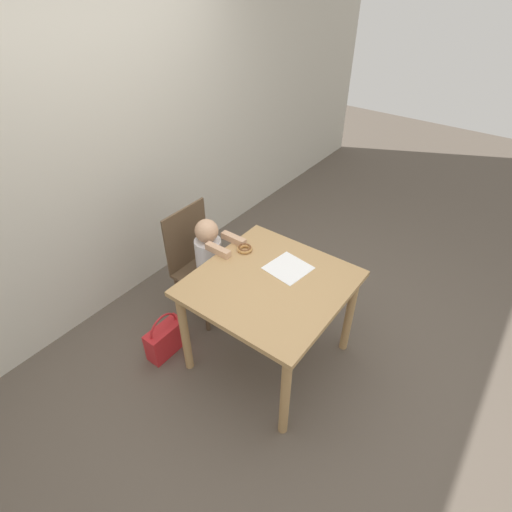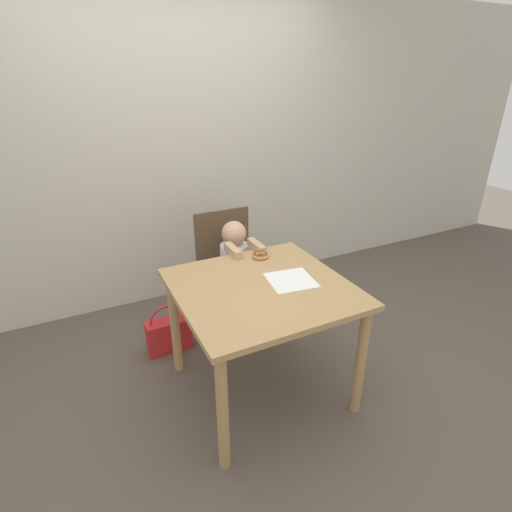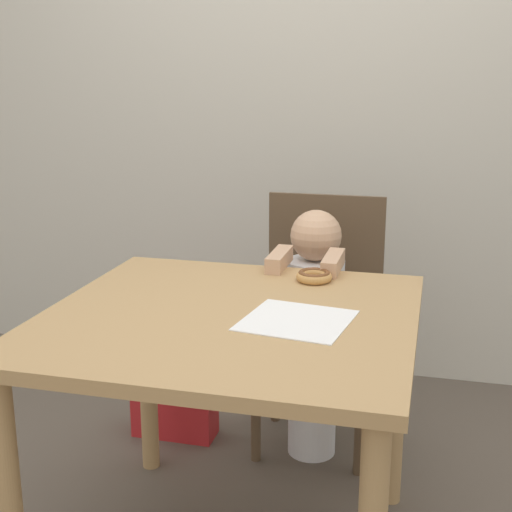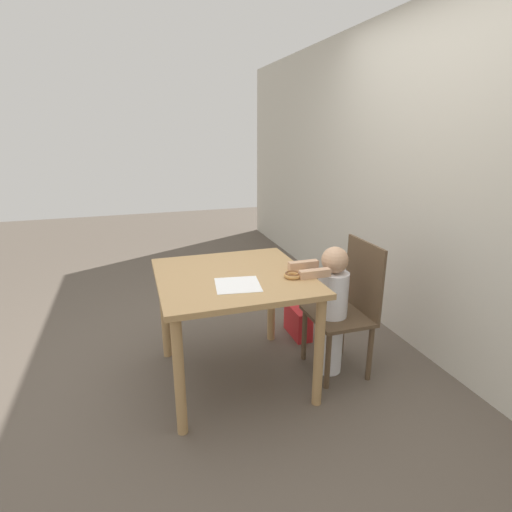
% 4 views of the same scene
% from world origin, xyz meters
% --- Properties ---
extents(ground_plane, '(12.00, 12.00, 0.00)m').
position_xyz_m(ground_plane, '(0.00, 0.00, 0.00)').
color(ground_plane, brown).
extents(wall_back, '(8.00, 0.05, 2.50)m').
position_xyz_m(wall_back, '(0.00, 1.46, 1.25)').
color(wall_back, beige).
rests_on(wall_back, ground_plane).
extents(dining_table, '(0.96, 0.95, 0.75)m').
position_xyz_m(dining_table, '(0.00, 0.00, 0.64)').
color(dining_table, tan).
rests_on(dining_table, ground_plane).
extents(chair, '(0.44, 0.38, 0.92)m').
position_xyz_m(chair, '(0.11, 0.77, 0.47)').
color(chair, brown).
rests_on(chair, ground_plane).
extents(child_figure, '(0.22, 0.39, 0.91)m').
position_xyz_m(child_figure, '(0.11, 0.65, 0.48)').
color(child_figure, white).
rests_on(child_figure, ground_plane).
extents(donut, '(0.11, 0.11, 0.03)m').
position_xyz_m(donut, '(0.16, 0.34, 0.77)').
color(donut, tan).
rests_on(donut, dining_table).
extents(napkin, '(0.29, 0.29, 0.00)m').
position_xyz_m(napkin, '(0.18, -0.02, 0.76)').
color(napkin, white).
rests_on(napkin, dining_table).
extents(handbag, '(0.31, 0.13, 0.37)m').
position_xyz_m(handbag, '(-0.42, 0.65, 0.14)').
color(handbag, red).
rests_on(handbag, ground_plane).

